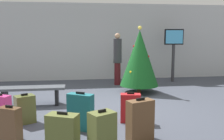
{
  "coord_description": "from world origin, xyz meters",
  "views": [
    {
      "loc": [
        -0.73,
        -5.85,
        1.8
      ],
      "look_at": [
        0.15,
        0.43,
        0.9
      ],
      "focal_mm": 39.99,
      "sensor_mm": 36.0,
      "label": 1
    }
  ],
  "objects_px": {
    "traveller_0": "(117,57)",
    "suitcase_6": "(63,132)",
    "suitcase_0": "(102,133)",
    "suitcase_7": "(0,115)",
    "holiday_tree": "(139,58)",
    "waiting_bench": "(31,91)",
    "suitcase_3": "(130,108)",
    "suitcase_1": "(25,109)",
    "suitcase_2": "(10,126)",
    "suitcase_4": "(140,120)",
    "suitcase_5": "(81,112)",
    "flight_info_kiosk": "(174,46)"
  },
  "relations": [
    {
      "from": "suitcase_1",
      "to": "suitcase_2",
      "type": "relative_size",
      "value": 0.92
    },
    {
      "from": "suitcase_0",
      "to": "suitcase_5",
      "type": "xyz_separation_m",
      "value": [
        -0.31,
        1.06,
        0.02
      ]
    },
    {
      "from": "suitcase_0",
      "to": "waiting_bench",
      "type": "bearing_deg",
      "value": 117.83
    },
    {
      "from": "flight_info_kiosk",
      "to": "suitcase_4",
      "type": "relative_size",
      "value": 2.71
    },
    {
      "from": "suitcase_3",
      "to": "suitcase_6",
      "type": "bearing_deg",
      "value": -139.41
    },
    {
      "from": "flight_info_kiosk",
      "to": "suitcase_4",
      "type": "xyz_separation_m",
      "value": [
        -2.62,
        -5.17,
        -1.01
      ]
    },
    {
      "from": "suitcase_3",
      "to": "suitcase_5",
      "type": "distance_m",
      "value": 1.07
    },
    {
      "from": "waiting_bench",
      "to": "suitcase_3",
      "type": "relative_size",
      "value": 2.71
    },
    {
      "from": "suitcase_5",
      "to": "waiting_bench",
      "type": "bearing_deg",
      "value": 123.6
    },
    {
      "from": "suitcase_1",
      "to": "flight_info_kiosk",
      "type": "bearing_deg",
      "value": 40.26
    },
    {
      "from": "holiday_tree",
      "to": "suitcase_7",
      "type": "height_order",
      "value": "holiday_tree"
    },
    {
      "from": "holiday_tree",
      "to": "flight_info_kiosk",
      "type": "distance_m",
      "value": 2.42
    },
    {
      "from": "waiting_bench",
      "to": "suitcase_3",
      "type": "bearing_deg",
      "value": -34.74
    },
    {
      "from": "suitcase_2",
      "to": "holiday_tree",
      "type": "bearing_deg",
      "value": 48.48
    },
    {
      "from": "waiting_bench",
      "to": "suitcase_7",
      "type": "distance_m",
      "value": 1.9
    },
    {
      "from": "flight_info_kiosk",
      "to": "suitcase_5",
      "type": "xyz_separation_m",
      "value": [
        -3.62,
        -4.54,
        -1.02
      ]
    },
    {
      "from": "flight_info_kiosk",
      "to": "suitcase_2",
      "type": "distance_m",
      "value": 7.02
    },
    {
      "from": "suitcase_1",
      "to": "suitcase_7",
      "type": "relative_size",
      "value": 0.81
    },
    {
      "from": "suitcase_4",
      "to": "suitcase_6",
      "type": "distance_m",
      "value": 1.3
    },
    {
      "from": "suitcase_2",
      "to": "suitcase_5",
      "type": "height_order",
      "value": "suitcase_5"
    },
    {
      "from": "traveller_0",
      "to": "suitcase_1",
      "type": "distance_m",
      "value": 4.5
    },
    {
      "from": "holiday_tree",
      "to": "suitcase_6",
      "type": "height_order",
      "value": "holiday_tree"
    },
    {
      "from": "flight_info_kiosk",
      "to": "suitcase_2",
      "type": "xyz_separation_m",
      "value": [
        -4.77,
        -5.05,
        -1.05
      ]
    },
    {
      "from": "suitcase_7",
      "to": "holiday_tree",
      "type": "bearing_deg",
      "value": 41.47
    },
    {
      "from": "suitcase_7",
      "to": "traveller_0",
      "type": "bearing_deg",
      "value": 56.16
    },
    {
      "from": "suitcase_4",
      "to": "suitcase_1",
      "type": "bearing_deg",
      "value": 151.39
    },
    {
      "from": "traveller_0",
      "to": "suitcase_6",
      "type": "bearing_deg",
      "value": -108.38
    },
    {
      "from": "holiday_tree",
      "to": "suitcase_4",
      "type": "height_order",
      "value": "holiday_tree"
    },
    {
      "from": "waiting_bench",
      "to": "suitcase_3",
      "type": "distance_m",
      "value": 2.75
    },
    {
      "from": "suitcase_4",
      "to": "suitcase_3",
      "type": "bearing_deg",
      "value": 88.1
    },
    {
      "from": "traveller_0",
      "to": "suitcase_0",
      "type": "bearing_deg",
      "value": -101.6
    },
    {
      "from": "suitcase_6",
      "to": "suitcase_5",
      "type": "bearing_deg",
      "value": 71.1
    },
    {
      "from": "holiday_tree",
      "to": "suitcase_1",
      "type": "xyz_separation_m",
      "value": [
        -2.99,
        -2.37,
        -0.8
      ]
    },
    {
      "from": "waiting_bench",
      "to": "traveller_0",
      "type": "distance_m",
      "value": 3.56
    },
    {
      "from": "suitcase_2",
      "to": "suitcase_3",
      "type": "distance_m",
      "value": 2.32
    },
    {
      "from": "holiday_tree",
      "to": "suitcase_0",
      "type": "distance_m",
      "value": 4.32
    },
    {
      "from": "waiting_bench",
      "to": "traveller_0",
      "type": "relative_size",
      "value": 0.92
    },
    {
      "from": "suitcase_6",
      "to": "suitcase_4",
      "type": "bearing_deg",
      "value": 9.19
    },
    {
      "from": "waiting_bench",
      "to": "suitcase_3",
      "type": "xyz_separation_m",
      "value": [
        2.26,
        -1.57,
        -0.07
      ]
    },
    {
      "from": "traveller_0",
      "to": "flight_info_kiosk",
      "type": "bearing_deg",
      "value": 8.76
    },
    {
      "from": "suitcase_0",
      "to": "suitcase_6",
      "type": "xyz_separation_m",
      "value": [
        -0.59,
        0.22,
        -0.04
      ]
    },
    {
      "from": "waiting_bench",
      "to": "traveller_0",
      "type": "height_order",
      "value": "traveller_0"
    },
    {
      "from": "traveller_0",
      "to": "suitcase_1",
      "type": "bearing_deg",
      "value": -124.34
    },
    {
      "from": "waiting_bench",
      "to": "suitcase_0",
      "type": "height_order",
      "value": "suitcase_0"
    },
    {
      "from": "traveller_0",
      "to": "suitcase_1",
      "type": "xyz_separation_m",
      "value": [
        -2.51,
        -3.67,
        -0.71
      ]
    },
    {
      "from": "suitcase_1",
      "to": "suitcase_3",
      "type": "height_order",
      "value": "suitcase_3"
    },
    {
      "from": "holiday_tree",
      "to": "suitcase_0",
      "type": "bearing_deg",
      "value": -111.5
    },
    {
      "from": "holiday_tree",
      "to": "suitcase_5",
      "type": "relative_size",
      "value": 2.82
    },
    {
      "from": "suitcase_0",
      "to": "suitcase_5",
      "type": "height_order",
      "value": "suitcase_5"
    },
    {
      "from": "suitcase_4",
      "to": "suitcase_7",
      "type": "bearing_deg",
      "value": 166.21
    }
  ]
}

